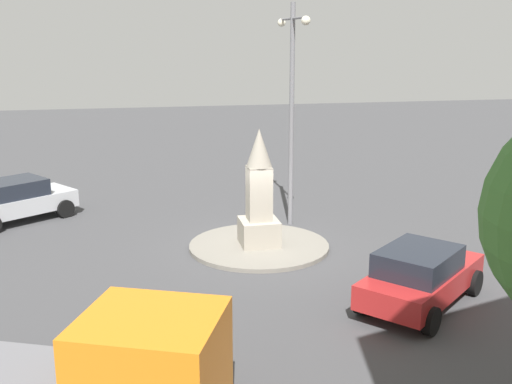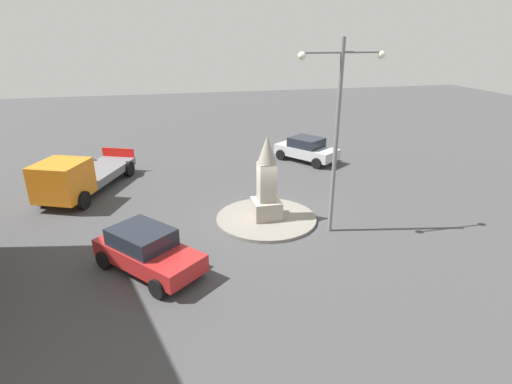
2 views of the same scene
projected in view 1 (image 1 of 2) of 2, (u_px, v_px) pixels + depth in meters
ground_plane at (259, 248)px, 18.95m from camera, size 80.00×80.00×0.00m
traffic_island at (259, 246)px, 18.94m from camera, size 4.27×4.27×0.12m
monument at (259, 197)px, 18.56m from camera, size 1.14×1.14×3.55m
streetlamp at (292, 94)px, 20.31m from camera, size 3.22×0.28×7.35m
car_red_far_side at (421, 275)px, 14.73m from camera, size 3.77×4.03×1.48m
car_silver_parked_left at (17, 200)px, 21.58m from camera, size 3.59×4.11×1.48m
truck_orange_waiting at (87, 372)px, 10.03m from camera, size 4.29×6.61×2.08m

